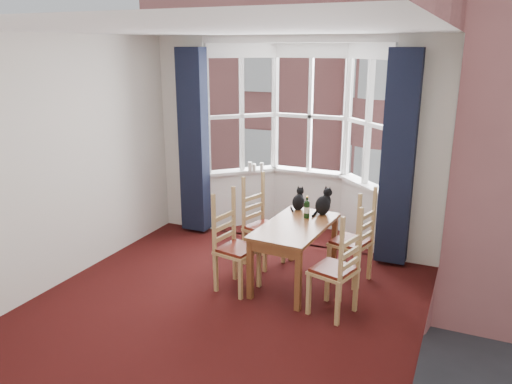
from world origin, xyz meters
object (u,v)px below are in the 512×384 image
Objects in this scene: cat_right at (323,204)px; candle_tall at (250,166)px; chair_left_near at (231,249)px; dining_table at (295,233)px; chair_right_far at (358,245)px; wine_bottle at (307,208)px; candle_extra at (262,167)px; candle_short at (254,167)px; chair_left_far at (259,227)px; cat_left at (299,201)px; chair_right_near at (341,273)px.

cat_right is 1.80m from candle_tall.
cat_right is (0.80, 0.88, 0.38)m from chair_left_near.
chair_right_far reaches higher than dining_table.
wine_bottle is 1.75m from candle_extra.
chair_left_near is at bearing -73.12° from candle_short.
cat_left is (0.47, 0.15, 0.36)m from chair_left_far.
dining_table is 1.96m from candle_extra.
dining_table is at bearing 32.00° from chair_left_near.
candle_tall is at bearing -151.25° from candle_short.
wine_bottle is at bearing -122.24° from cat_right.
cat_right reaches higher than chair_left_near.
candle_tall is (-1.95, 2.05, 0.47)m from chair_right_near.
dining_table is 0.57m from cat_right.
candle_short is 0.12m from candle_extra.
chair_right_far is 0.71m from wine_bottle.
cat_right reaches higher than candle_extra.
cat_right is (-0.48, 0.18, 0.38)m from chair_right_far.
chair_left_near is 1.45m from chair_right_far.
chair_right_far is at bearing 2.94° from wine_bottle.
candle_extra is (-1.11, 1.59, 0.31)m from dining_table.
dining_table is 4.39× the size of cat_left.
chair_left_near is 1.00× the size of chair_right_near.
candle_short is (-1.07, 1.04, 0.09)m from cat_left.
candle_tall is (-1.93, 1.24, 0.47)m from chair_right_far.
chair_left_far is (-0.62, 0.38, -0.15)m from dining_table.
wine_bottle is at bearing -177.06° from chair_right_far.
chair_right_far is 3.47× the size of wine_bottle.
chair_right_near is 0.81m from chair_right_far.
candle_short reaches higher than chair_left_near.
chair_left_far is at bearing -162.10° from cat_left.
chair_right_near is 1.00× the size of chair_right_far.
cat_right is 1.77m from candle_short.
cat_left reaches higher than chair_left_far.
chair_right_far is (0.65, 0.30, -0.15)m from dining_table.
chair_right_near is at bearing -49.68° from candle_extra.
chair_right_far is (1.28, 0.69, 0.00)m from chair_left_near.
cat_left is (0.47, 0.92, 0.36)m from chair_left_near.
chair_right_near is 8.82× the size of candle_short.
chair_left_near and chair_right_near have the same top height.
chair_left_near is 1.10m from cat_left.
chair_left_near is 2.09m from candle_tall.
candle_extra is at bearing 103.65° from chair_left_near.
wine_bottle is (0.19, -0.26, 0.01)m from cat_left.
candle_extra is (-1.78, 2.10, 0.46)m from chair_right_near.
chair_right_near is (0.67, -0.51, -0.15)m from dining_table.
chair_right_near is at bearing -36.99° from dining_table.
candle_tall is at bearing 119.36° from chair_left_far.
cat_right is at bearing 69.99° from dining_table.
chair_right_far is 0.91m from cat_left.
chair_right_far is 2.34m from candle_tall.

